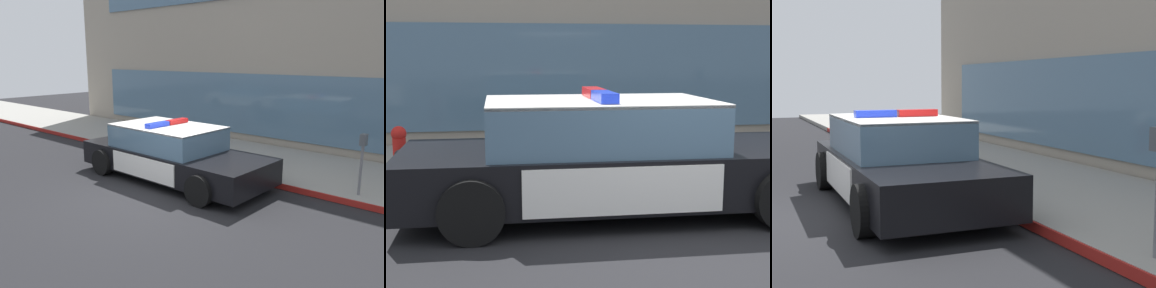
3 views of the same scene
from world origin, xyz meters
The scene contains 5 objects.
ground centered at (0.00, 0.00, 0.00)m, with size 48.00×48.00×0.00m, color black.
sidewalk centered at (0.00, 4.12, 0.07)m, with size 48.00×3.48×0.15m, color gray.
curb_red_paint centered at (0.00, 2.37, 0.08)m, with size 28.80×0.04×0.14m, color maroon.
police_cruiser centered at (-0.73, 1.28, 0.68)m, with size 5.14×2.20×1.49m.
fire_hydrant centered at (-3.47, 3.11, 0.50)m, with size 0.34×0.39×0.73m.
Camera 3 is at (7.65, -1.20, 1.93)m, focal length 51.28 mm.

